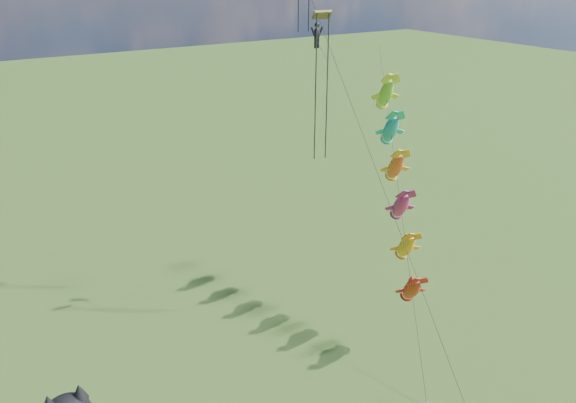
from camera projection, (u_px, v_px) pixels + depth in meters
fish_windsock_rig at (398, 186)px, 36.66m from camera, size 7.19×14.36×18.40m
parafoil_rig at (320, 32)px, 34.16m from camera, size 1.83×17.53×27.18m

